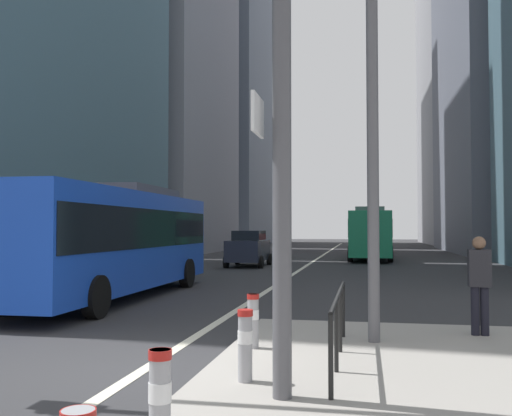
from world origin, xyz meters
TOP-DOWN VIEW (x-y plane):
  - ground_plane at (0.00, 20.00)m, footprint 160.00×160.00m
  - lane_centre_line at (0.00, 30.00)m, footprint 0.20×80.00m
  - office_tower_left_far at (-16.00, 64.96)m, footprint 13.44×24.61m
  - office_tower_right_far at (17.00, 70.85)m, footprint 11.76×22.77m
  - city_bus_blue_oncoming at (-4.11, 7.70)m, footprint 2.78×10.91m
  - city_bus_red_receding at (3.49, 30.85)m, footprint 2.73×11.10m
  - car_oncoming_mid at (-3.04, 22.27)m, footprint 2.08×4.21m
  - car_receding_near at (3.22, 59.88)m, footprint 2.13×4.18m
  - car_receding_far at (4.11, 43.22)m, footprint 2.08×4.02m
  - traffic_signal_gantry at (0.35, -1.46)m, footprint 5.76×0.65m
  - street_lamp_post at (3.33, 1.97)m, footprint 5.50×0.32m
  - bollard_left at (1.51, -3.38)m, footprint 0.20×0.20m
  - bollard_right at (1.70, -0.87)m, footprint 0.20×0.20m
  - bollard_back at (1.41, 1.10)m, footprint 0.20×0.20m
  - pedestrian_railing at (2.80, 0.45)m, footprint 0.06×3.79m
  - pedestrian_walking at (5.21, 2.92)m, footprint 0.38×0.24m

SIDE VIEW (x-z plane):
  - ground_plane at x=0.00m, z-range 0.00..0.00m
  - lane_centre_line at x=0.00m, z-range 0.00..0.01m
  - bollard_back at x=1.41m, z-range 0.20..1.06m
  - bollard_right at x=1.70m, z-range 0.20..1.10m
  - bollard_left at x=1.51m, z-range 0.20..1.12m
  - pedestrian_railing at x=2.80m, z-range 0.37..1.35m
  - car_receding_far at x=4.11m, z-range 0.02..1.96m
  - car_receding_near at x=3.22m, z-range 0.02..1.96m
  - car_oncoming_mid at x=-3.04m, z-range 0.02..1.96m
  - pedestrian_walking at x=5.21m, z-range 0.25..2.03m
  - city_bus_blue_oncoming at x=-4.11m, z-range 0.14..3.54m
  - city_bus_red_receding at x=3.49m, z-range 0.14..3.54m
  - traffic_signal_gantry at x=0.35m, z-range 1.09..7.09m
  - street_lamp_post at x=3.33m, z-range 1.28..9.28m
  - office_tower_right_far at x=17.00m, z-range 0.00..45.99m
  - office_tower_left_far at x=-16.00m, z-range 0.00..53.74m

